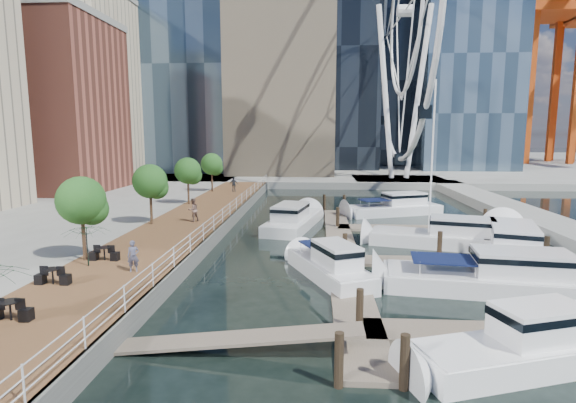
# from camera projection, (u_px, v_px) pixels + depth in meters

# --- Properties ---
(ground) EXTENTS (520.00, 520.00, 0.00)m
(ground) POSITION_uv_depth(u_px,v_px,m) (288.00, 311.00, 20.07)
(ground) COLOR black
(ground) RESTS_ON ground
(boardwalk) EXTENTS (6.00, 60.00, 1.00)m
(boardwalk) POSITION_uv_depth(u_px,v_px,m) (187.00, 228.00, 35.38)
(boardwalk) COLOR brown
(boardwalk) RESTS_ON ground
(seawall) EXTENTS (0.25, 60.00, 1.00)m
(seawall) POSITION_uv_depth(u_px,v_px,m) (224.00, 229.00, 35.18)
(seawall) COLOR #595954
(seawall) RESTS_ON ground
(land_far) EXTENTS (200.00, 114.00, 1.00)m
(land_far) POSITION_uv_depth(u_px,v_px,m) (313.00, 162.00, 120.65)
(land_far) COLOR gray
(land_far) RESTS_ON ground
(breakwater) EXTENTS (4.00, 60.00, 1.00)m
(breakwater) POSITION_uv_depth(u_px,v_px,m) (536.00, 221.00, 38.42)
(breakwater) COLOR gray
(breakwater) RESTS_ON ground
(pier) EXTENTS (14.00, 12.00, 1.00)m
(pier) POSITION_uv_depth(u_px,v_px,m) (399.00, 181.00, 70.39)
(pier) COLOR gray
(pier) RESTS_ON ground
(railing) EXTENTS (0.10, 60.00, 1.05)m
(railing) POSITION_uv_depth(u_px,v_px,m) (223.00, 216.00, 35.04)
(railing) COLOR white
(railing) RESTS_ON boardwalk
(floating_docks) EXTENTS (16.00, 34.00, 2.60)m
(floating_docks) POSITION_uv_depth(u_px,v_px,m) (419.00, 248.00, 29.32)
(floating_docks) COLOR #6D6051
(floating_docks) RESTS_ON ground
(ferris_wheel) EXTENTS (5.80, 45.60, 47.80)m
(ferris_wheel) POSITION_uv_depth(u_px,v_px,m) (405.00, 11.00, 66.63)
(ferris_wheel) COLOR white
(ferris_wheel) RESTS_ON ground
(street_trees) EXTENTS (2.60, 42.60, 4.60)m
(street_trees) POSITION_uv_depth(u_px,v_px,m) (150.00, 181.00, 33.99)
(street_trees) COLOR #3F2B1C
(street_trees) RESTS_ON ground
(cafe_tables) EXTENTS (2.50, 13.70, 0.74)m
(cafe_tables) POSITION_uv_depth(u_px,v_px,m) (34.00, 292.00, 18.57)
(cafe_tables) COLOR black
(cafe_tables) RESTS_ON ground
(yacht_foreground) EXTENTS (12.13, 4.69, 2.15)m
(yacht_foreground) POSITION_uv_depth(u_px,v_px,m) (492.00, 291.00, 22.57)
(yacht_foreground) COLOR silver
(yacht_foreground) RESTS_ON ground
(pedestrian_near) EXTENTS (0.68, 0.56, 1.59)m
(pedestrian_near) POSITION_uv_depth(u_px,v_px,m) (133.00, 256.00, 22.42)
(pedestrian_near) COLOR #47485F
(pedestrian_near) RESTS_ON boardwalk
(pedestrian_mid) EXTENTS (1.12, 1.14, 1.86)m
(pedestrian_mid) POSITION_uv_depth(u_px,v_px,m) (193.00, 210.00, 35.34)
(pedestrian_mid) COLOR #7B5F55
(pedestrian_mid) RESTS_ON boardwalk
(pedestrian_far) EXTENTS (1.06, 0.48, 1.79)m
(pedestrian_far) POSITION_uv_depth(u_px,v_px,m) (234.00, 184.00, 53.63)
(pedestrian_far) COLOR #31353E
(pedestrian_far) RESTS_ON boardwalk
(moored_yachts) EXTENTS (21.09, 35.00, 11.50)m
(moored_yachts) POSITION_uv_depth(u_px,v_px,m) (425.00, 245.00, 31.93)
(moored_yachts) COLOR silver
(moored_yachts) RESTS_ON ground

